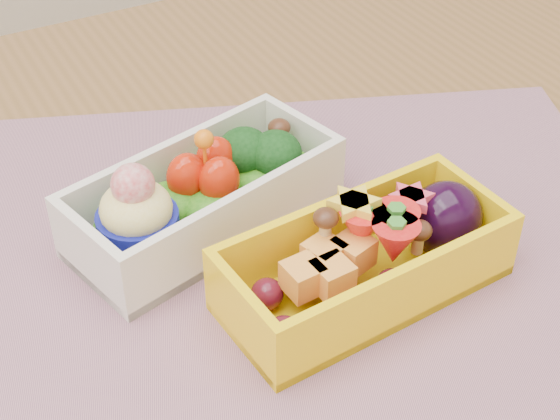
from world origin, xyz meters
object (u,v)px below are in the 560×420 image
table (317,324)px  bento_white (203,196)px  placemat (274,262)px  bento_yellow (371,257)px

table → bento_white: bearing=153.2°
placemat → bento_yellow: bento_yellow is taller
table → bento_yellow: (-0.01, -0.07, 0.13)m
placemat → bento_white: (-0.03, 0.06, 0.03)m
table → bento_yellow: size_ratio=6.28×
table → bento_yellow: bearing=-95.2°
table → placemat: bearing=-159.0°
placemat → bento_white: size_ratio=2.53×
placemat → bento_yellow: size_ratio=2.72×
placemat → bento_yellow: 0.07m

